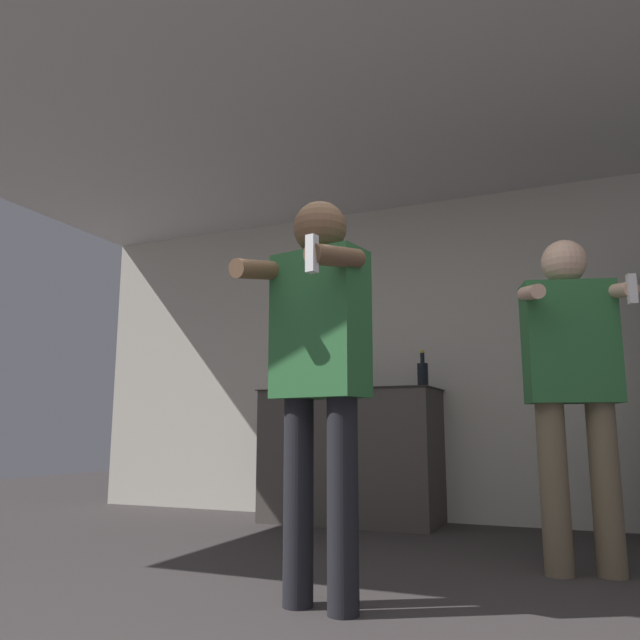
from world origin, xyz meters
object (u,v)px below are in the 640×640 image
(bottle_brown_liquor, at_px, (307,379))
(bottle_clear_vodka, at_px, (284,378))
(person_man_side, at_px, (572,375))
(bottle_amber_bourbon, at_px, (423,374))
(person_woman_foreground, at_px, (319,356))

(bottle_brown_liquor, distance_m, bottle_clear_vodka, 0.21)
(bottle_clear_vodka, height_order, person_man_side, person_man_side)
(bottle_amber_bourbon, height_order, person_man_side, person_man_side)
(bottle_clear_vodka, xyz_separation_m, person_woman_foreground, (1.25, -2.22, -0.12))
(bottle_clear_vodka, height_order, person_woman_foreground, person_woman_foreground)
(person_woman_foreground, bearing_deg, person_man_side, 47.26)
(bottle_clear_vodka, distance_m, person_woman_foreground, 2.55)
(bottle_brown_liquor, height_order, bottle_clear_vodka, bottle_clear_vodka)
(bottle_amber_bourbon, bearing_deg, bottle_brown_liquor, 180.00)
(bottle_amber_bourbon, height_order, person_woman_foreground, person_woman_foreground)
(person_man_side, bearing_deg, bottle_clear_vodka, 151.56)
(bottle_brown_liquor, relative_size, person_man_side, 0.16)
(bottle_amber_bourbon, distance_m, bottle_brown_liquor, 0.94)
(bottle_amber_bourbon, bearing_deg, person_woman_foreground, -87.41)
(bottle_brown_liquor, bearing_deg, bottle_clear_vodka, 180.00)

